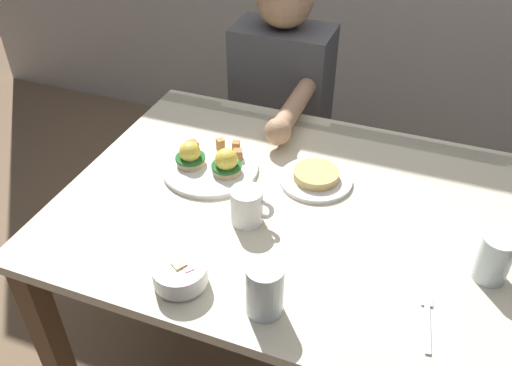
{
  "coord_description": "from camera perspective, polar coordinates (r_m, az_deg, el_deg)",
  "views": [
    {
      "loc": [
        0.29,
        -1.03,
        1.63
      ],
      "look_at": [
        -0.11,
        0.0,
        0.78
      ],
      "focal_mm": 37.59,
      "sensor_mm": 36.0,
      "label": 1
    }
  ],
  "objects": [
    {
      "name": "water_glass_near",
      "position": [
        1.1,
        0.92,
        -11.47
      ],
      "size": [
        0.08,
        0.08,
        0.12
      ],
      "color": "silver",
      "rests_on": "dining_table"
    },
    {
      "name": "diner_person",
      "position": [
        1.98,
        2.54,
        7.81
      ],
      "size": [
        0.34,
        0.54,
        1.14
      ],
      "color": "#33333D",
      "rests_on": "ground_plane"
    },
    {
      "name": "dining_table",
      "position": [
        1.46,
        3.93,
        -5.45
      ],
      "size": [
        1.2,
        0.9,
        0.74
      ],
      "color": "beige",
      "rests_on": "ground_plane"
    },
    {
      "name": "side_plate",
      "position": [
        1.47,
        6.39,
        0.6
      ],
      "size": [
        0.2,
        0.2,
        0.04
      ],
      "color": "white",
      "rests_on": "dining_table"
    },
    {
      "name": "eggs_benedict_plate",
      "position": [
        1.5,
        -4.92,
        2.08
      ],
      "size": [
        0.27,
        0.27,
        0.09
      ],
      "color": "white",
      "rests_on": "dining_table"
    },
    {
      "name": "fork",
      "position": [
        1.18,
        17.76,
        -13.54
      ],
      "size": [
        0.04,
        0.16,
        0.0
      ],
      "color": "silver",
      "rests_on": "dining_table"
    },
    {
      "name": "water_glass_far",
      "position": [
        1.28,
        23.94,
        -7.5
      ],
      "size": [
        0.07,
        0.07,
        0.11
      ],
      "color": "silver",
      "rests_on": "dining_table"
    },
    {
      "name": "coffee_mug",
      "position": [
        1.31,
        -0.89,
        -2.4
      ],
      "size": [
        0.11,
        0.08,
        0.09
      ],
      "color": "white",
      "rests_on": "dining_table"
    },
    {
      "name": "fruit_bowl",
      "position": [
        1.18,
        -8.08,
        -9.57
      ],
      "size": [
        0.12,
        0.12,
        0.06
      ],
      "color": "white",
      "rests_on": "dining_table"
    }
  ]
}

